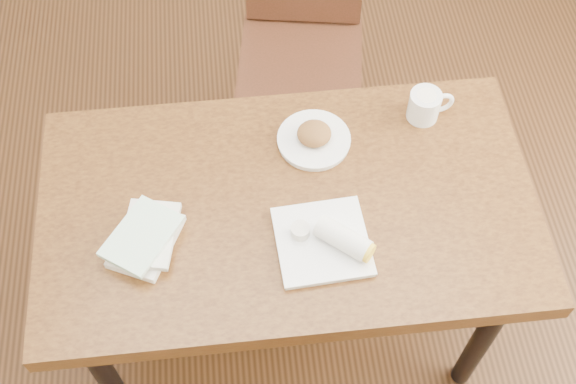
{
  "coord_description": "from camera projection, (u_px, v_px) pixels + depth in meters",
  "views": [
    {
      "loc": [
        -0.1,
        -0.98,
        2.33
      ],
      "look_at": [
        0.0,
        0.0,
        0.8
      ],
      "focal_mm": 45.0,
      "sensor_mm": 36.0,
      "label": 1
    }
  ],
  "objects": [
    {
      "name": "book_stack",
      "position": [
        146.0,
        238.0,
        1.77
      ],
      "size": [
        0.21,
        0.23,
        0.05
      ],
      "color": "white",
      "rests_on": "table"
    },
    {
      "name": "coffee_mug",
      "position": [
        426.0,
        105.0,
        1.97
      ],
      "size": [
        0.13,
        0.09,
        0.09
      ],
      "color": "white",
      "rests_on": "table"
    },
    {
      "name": "plate_burrito",
      "position": [
        329.0,
        241.0,
        1.77
      ],
      "size": [
        0.24,
        0.24,
        0.08
      ],
      "color": "white",
      "rests_on": "table"
    },
    {
      "name": "ground",
      "position": [
        288.0,
        318.0,
        2.49
      ],
      "size": [
        4.0,
        5.0,
        0.01
      ],
      "primitive_type": "cube",
      "color": "#472814",
      "rests_on": "ground"
    },
    {
      "name": "chair_far",
      "position": [
        302.0,
        30.0,
        2.47
      ],
      "size": [
        0.48,
        0.48,
        0.95
      ],
      "color": "#462014",
      "rests_on": "ground"
    },
    {
      "name": "plate_scone",
      "position": [
        314.0,
        138.0,
        1.94
      ],
      "size": [
        0.2,
        0.2,
        0.06
      ],
      "color": "white",
      "rests_on": "table"
    },
    {
      "name": "table",
      "position": [
        288.0,
        220.0,
        1.93
      ],
      "size": [
        1.28,
        0.73,
        0.75
      ],
      "color": "brown",
      "rests_on": "ground"
    }
  ]
}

